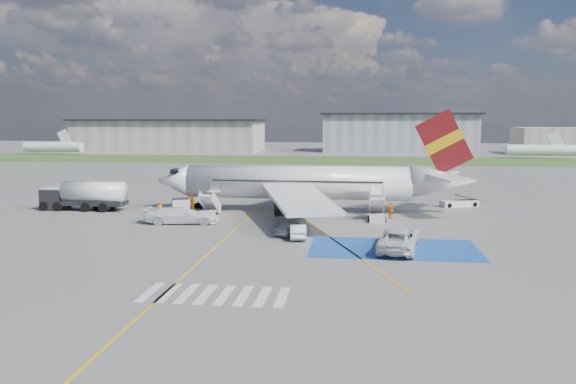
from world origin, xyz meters
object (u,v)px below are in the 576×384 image
object	(u,v)px
car_silver_a	(292,228)
belt_loader	(459,203)
van_white_b	(182,213)
car_silver_b	(298,231)
airliner	(311,183)
fuel_tanker	(85,198)
van_white_a	(399,235)
gpu_cart	(181,206)

from	to	relation	value
car_silver_a	belt_loader	bearing A→B (deg)	-106.63
belt_loader	van_white_b	bearing A→B (deg)	-174.08
belt_loader	car_silver_b	world-z (taller)	belt_loader
car_silver_a	airliner	bearing A→B (deg)	-65.53
car_silver_b	van_white_b	xyz separation A→B (m)	(-12.74, 5.60, 0.46)
fuel_tanker	van_white_b	bearing A→B (deg)	-25.09
airliner	van_white_a	xyz separation A→B (m)	(8.87, -18.11, -2.18)
belt_loader	van_white_b	world-z (taller)	van_white_b
car_silver_a	van_white_b	distance (m)	12.80
fuel_tanker	car_silver_b	world-z (taller)	fuel_tanker
gpu_cart	van_white_b	xyz separation A→B (m)	(2.29, -6.82, 0.40)
belt_loader	car_silver_b	xyz separation A→B (m)	(-17.93, -20.81, 0.31)
gpu_cart	belt_loader	xyz separation A→B (m)	(32.96, 8.40, -0.36)
belt_loader	van_white_a	bearing A→B (deg)	-131.27
van_white_a	airliner	bearing A→B (deg)	-55.39
airliner	car_silver_a	size ratio (longest dim) A/B	8.89
belt_loader	car_silver_b	distance (m)	27.47
belt_loader	car_silver_a	size ratio (longest dim) A/B	1.24
gpu_cart	car_silver_b	distance (m)	19.50
car_silver_a	van_white_a	world-z (taller)	van_white_a
car_silver_b	van_white_a	xyz separation A→B (m)	(8.79, -3.25, 0.54)
gpu_cart	fuel_tanker	bearing A→B (deg)	155.02
fuel_tanker	van_white_b	xyz separation A→B (m)	(14.10, -6.88, -0.31)
car_silver_b	van_white_b	size ratio (longest dim) A/B	0.71
gpu_cart	car_silver_a	distance (m)	18.14
gpu_cart	car_silver_b	world-z (taller)	gpu_cart
van_white_b	gpu_cart	bearing A→B (deg)	12.14
van_white_a	van_white_b	world-z (taller)	van_white_a
van_white_a	belt_loader	bearing A→B (deg)	-102.27
belt_loader	van_white_a	xyz separation A→B (m)	(-9.14, -24.06, 0.84)
gpu_cart	car_silver_a	world-z (taller)	gpu_cart
airliner	car_silver_b	world-z (taller)	airliner
van_white_a	van_white_b	bearing A→B (deg)	-13.80
van_white_a	van_white_b	xyz separation A→B (m)	(-21.53, 8.84, -0.08)
car_silver_a	van_white_b	size ratio (longest dim) A/B	0.72
airliner	fuel_tanker	bearing A→B (deg)	-174.89
van_white_b	airliner	bearing A→B (deg)	-60.21
airliner	fuel_tanker	world-z (taller)	airliner
belt_loader	fuel_tanker	bearing A→B (deg)	170.08
gpu_cart	car_silver_b	size ratio (longest dim) A/B	0.55
fuel_tanker	car_silver_b	size ratio (longest dim) A/B	2.46
fuel_tanker	van_white_a	distance (m)	38.95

